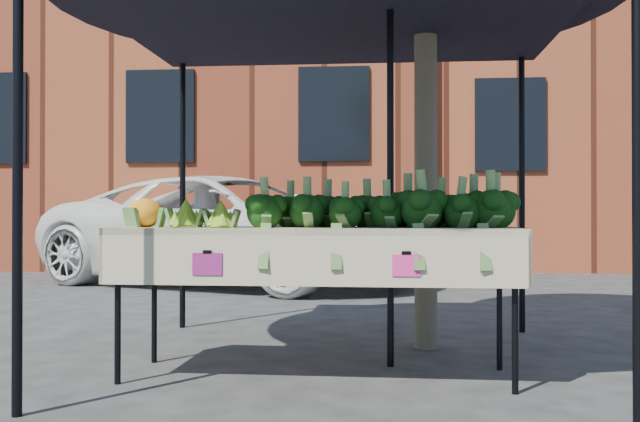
# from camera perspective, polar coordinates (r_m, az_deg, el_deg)

# --- Properties ---
(ground) EXTENTS (90.00, 90.00, 0.00)m
(ground) POSITION_cam_1_polar(r_m,az_deg,el_deg) (4.64, 0.02, -12.43)
(ground) COLOR #242427
(table) EXTENTS (2.41, 0.84, 0.90)m
(table) POSITION_cam_1_polar(r_m,az_deg,el_deg) (4.52, -0.23, -6.97)
(table) COLOR tan
(table) RESTS_ON ground
(canopy) EXTENTS (3.16, 3.16, 2.74)m
(canopy) POSITION_cam_1_polar(r_m,az_deg,el_deg) (4.93, 1.32, 4.29)
(canopy) COLOR black
(canopy) RESTS_ON ground
(broccoli_heap) EXTENTS (1.62, 0.59, 0.29)m
(broccoli_heap) POSITION_cam_1_polar(r_m,az_deg,el_deg) (4.49, 4.76, 0.57)
(broccoli_heap) COLOR black
(broccoli_heap) RESTS_ON table
(romanesco_cluster) EXTENTS (0.45, 0.49, 0.22)m
(romanesco_cluster) POSITION_cam_1_polar(r_m,az_deg,el_deg) (4.58, -8.56, 0.14)
(romanesco_cluster) COLOR #6EA825
(romanesco_cluster) RESTS_ON table
(cauliflower_pair) EXTENTS (0.22, 0.22, 0.20)m
(cauliflower_pair) POSITION_cam_1_polar(r_m,az_deg,el_deg) (4.66, -13.26, 0.01)
(cauliflower_pair) COLOR orange
(cauliflower_pair) RESTS_ON table
(vehicle) EXTENTS (2.42, 2.96, 5.56)m
(vehicle) POSITION_cam_1_polar(r_m,az_deg,el_deg) (10.75, -6.70, 9.28)
(vehicle) COLOR white
(vehicle) RESTS_ON ground
(street_tree) EXTENTS (2.45, 2.45, 4.83)m
(street_tree) POSITION_cam_1_polar(r_m,az_deg,el_deg) (5.71, 8.09, 14.31)
(street_tree) COLOR #1E4C14
(street_tree) RESTS_ON ground
(building_left) EXTENTS (12.00, 8.00, 9.00)m
(building_left) POSITION_cam_1_polar(r_m,az_deg,el_deg) (17.74, -12.88, 11.05)
(building_left) COLOR maroon
(building_left) RESTS_ON ground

